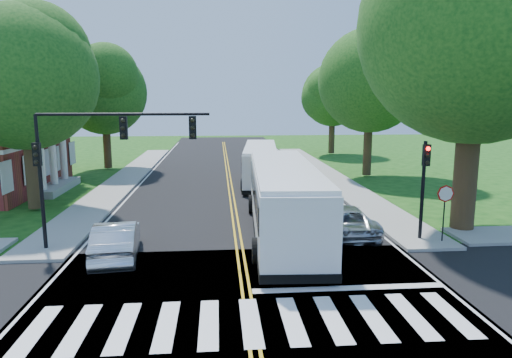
{
  "coord_description": "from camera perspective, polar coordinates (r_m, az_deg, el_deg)",
  "views": [
    {
      "loc": [
        -0.88,
        -12.72,
        6.32
      ],
      "look_at": [
        1.02,
        9.81,
        2.4
      ],
      "focal_mm": 32.0,
      "sensor_mm": 36.0,
      "label": 1
    }
  ],
  "objects": [
    {
      "name": "ground",
      "position": [
        14.23,
        -0.82,
        -16.53
      ],
      "size": [
        140.0,
        140.0,
        0.0
      ],
      "primitive_type": "plane",
      "color": "#114110",
      "rests_on": "ground"
    },
    {
      "name": "road",
      "position": [
        31.38,
        -3.12,
        -1.79
      ],
      "size": [
        14.0,
        96.0,
        0.01
      ],
      "primitive_type": "cube",
      "color": "black",
      "rests_on": "ground"
    },
    {
      "name": "cross_road",
      "position": [
        14.23,
        -0.82,
        -16.51
      ],
      "size": [
        60.0,
        12.0,
        0.01
      ],
      "primitive_type": "cube",
      "color": "black",
      "rests_on": "ground"
    },
    {
      "name": "center_line",
      "position": [
        35.3,
        -3.31,
        -0.47
      ],
      "size": [
        0.36,
        70.0,
        0.01
      ],
      "primitive_type": "cube",
      "color": "gold",
      "rests_on": "road"
    },
    {
      "name": "edge_line_w",
      "position": [
        35.78,
        -14.27,
        -0.62
      ],
      "size": [
        0.12,
        70.0,
        0.01
      ],
      "primitive_type": "cube",
      "color": "silver",
      "rests_on": "road"
    },
    {
      "name": "edge_line_e",
      "position": [
        36.11,
        7.53,
        -0.31
      ],
      "size": [
        0.12,
        70.0,
        0.01
      ],
      "primitive_type": "cube",
      "color": "silver",
      "rests_on": "road"
    },
    {
      "name": "crosswalk",
      "position": [
        13.78,
        -0.67,
        -17.39
      ],
      "size": [
        12.6,
        3.0,
        0.01
      ],
      "primitive_type": "cube",
      "color": "silver",
      "rests_on": "road"
    },
    {
      "name": "stop_bar",
      "position": [
        16.25,
        11.52,
        -13.2
      ],
      "size": [
        6.6,
        0.4,
        0.01
      ],
      "primitive_type": "cube",
      "color": "silver",
      "rests_on": "road"
    },
    {
      "name": "sidewalk_nw",
      "position": [
        38.95,
        -15.74,
        0.23
      ],
      "size": [
        2.6,
        40.0,
        0.15
      ],
      "primitive_type": "cube",
      "color": "gray",
      "rests_on": "ground"
    },
    {
      "name": "sidewalk_ne",
      "position": [
        39.32,
        8.75,
        0.58
      ],
      "size": [
        2.6,
        40.0,
        0.15
      ],
      "primitive_type": "cube",
      "color": "gray",
      "rests_on": "ground"
    },
    {
      "name": "tree_ne_big",
      "position": [
        24.11,
        25.93,
        16.76
      ],
      "size": [
        10.8,
        10.8,
        14.91
      ],
      "color": "#372516",
      "rests_on": "ground"
    },
    {
      "name": "tree_west_near",
      "position": [
        28.78,
        -27.02,
        11.19
      ],
      "size": [
        8.0,
        8.0,
        11.4
      ],
      "color": "#372516",
      "rests_on": "ground"
    },
    {
      "name": "tree_west_far",
      "position": [
        43.91,
        -18.45,
        10.22
      ],
      "size": [
        7.6,
        7.6,
        10.67
      ],
      "color": "#372516",
      "rests_on": "ground"
    },
    {
      "name": "tree_east_mid",
      "position": [
        38.78,
        14.1,
        11.82
      ],
      "size": [
        8.4,
        8.4,
        11.93
      ],
      "color": "#372516",
      "rests_on": "ground"
    },
    {
      "name": "tree_east_far",
      "position": [
        54.4,
        9.58,
        10.27
      ],
      "size": [
        7.2,
        7.2,
        10.34
      ],
      "color": "#372516",
      "rests_on": "ground"
    },
    {
      "name": "signal_nw",
      "position": [
        19.88,
        -19.33,
        3.68
      ],
      "size": [
        7.15,
        0.46,
        5.66
      ],
      "color": "black",
      "rests_on": "ground"
    },
    {
      "name": "signal_ne",
      "position": [
        21.47,
        20.27,
        0.23
      ],
      "size": [
        0.3,
        0.46,
        4.4
      ],
      "color": "black",
      "rests_on": "ground"
    },
    {
      "name": "stop_sign",
      "position": [
        21.58,
        22.56,
        -2.39
      ],
      "size": [
        0.76,
        0.08,
        2.53
      ],
      "color": "black",
      "rests_on": "ground"
    },
    {
      "name": "bus_lead",
      "position": [
        21.49,
        3.47,
        -2.39
      ],
      "size": [
        3.63,
        13.03,
        3.34
      ],
      "rotation": [
        0.0,
        0.0,
        3.09
      ],
      "color": "white",
      "rests_on": "road"
    },
    {
      "name": "bus_follow",
      "position": [
        35.19,
        0.55,
        2.0
      ],
      "size": [
        3.5,
        11.28,
        2.87
      ],
      "rotation": [
        0.0,
        0.0,
        3.04
      ],
      "color": "white",
      "rests_on": "road"
    },
    {
      "name": "hatchback",
      "position": [
        19.26,
        -17.05,
        -7.33
      ],
      "size": [
        2.15,
        4.8,
        1.53
      ],
      "primitive_type": "imported",
      "rotation": [
        0.0,
        0.0,
        3.26
      ],
      "color": "silver",
      "rests_on": "road"
    },
    {
      "name": "suv",
      "position": [
        21.98,
        10.66,
        -5.05
      ],
      "size": [
        2.53,
        5.28,
        1.45
      ],
      "primitive_type": "imported",
      "rotation": [
        0.0,
        0.0,
        3.16
      ],
      "color": "silver",
      "rests_on": "road"
    },
    {
      "name": "dark_sedan",
      "position": [
        33.31,
        6.88,
        -0.16
      ],
      "size": [
        2.73,
        4.23,
        1.14
      ],
      "primitive_type": "imported",
      "rotation": [
        0.0,
        0.0,
        2.83
      ],
      "color": "black",
      "rests_on": "road"
    }
  ]
}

